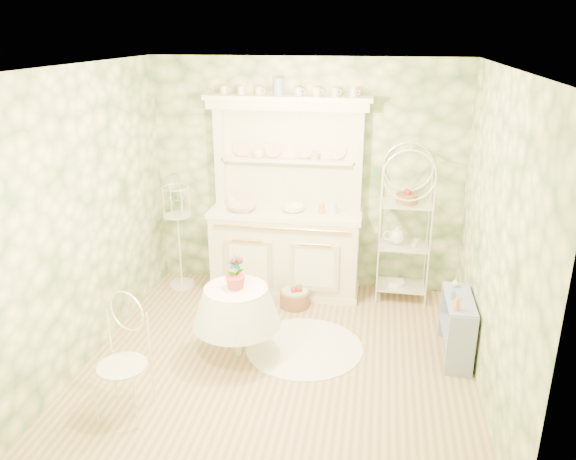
% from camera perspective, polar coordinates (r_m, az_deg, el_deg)
% --- Properties ---
extents(floor, '(3.60, 3.60, 0.00)m').
position_cam_1_polar(floor, '(5.48, -0.88, -13.17)').
color(floor, tan).
rests_on(floor, ground).
extents(ceiling, '(3.60, 3.60, 0.00)m').
position_cam_1_polar(ceiling, '(4.60, -1.06, 16.27)').
color(ceiling, white).
rests_on(ceiling, floor).
extents(wall_left, '(3.60, 3.60, 0.00)m').
position_cam_1_polar(wall_left, '(5.48, -19.81, 1.26)').
color(wall_left, beige).
rests_on(wall_left, floor).
extents(wall_right, '(3.60, 3.60, 0.00)m').
position_cam_1_polar(wall_right, '(4.90, 20.21, -0.93)').
color(wall_right, beige).
rests_on(wall_right, floor).
extents(wall_back, '(3.60, 3.60, 0.00)m').
position_cam_1_polar(wall_back, '(6.58, 1.87, 5.44)').
color(wall_back, beige).
rests_on(wall_back, floor).
extents(wall_front, '(3.60, 3.60, 0.00)m').
position_cam_1_polar(wall_front, '(3.28, -6.71, -10.23)').
color(wall_front, beige).
rests_on(wall_front, floor).
extents(kitchen_dresser, '(1.87, 0.61, 2.29)m').
position_cam_1_polar(kitchen_dresser, '(6.40, -0.27, 3.12)').
color(kitchen_dresser, white).
rests_on(kitchen_dresser, floor).
extents(bakers_rack, '(0.60, 0.43, 1.89)m').
position_cam_1_polar(bakers_rack, '(6.42, 11.81, 0.88)').
color(bakers_rack, white).
rests_on(bakers_rack, floor).
extents(side_shelf, '(0.31, 0.75, 0.63)m').
position_cam_1_polar(side_shelf, '(5.64, 16.76, -9.34)').
color(side_shelf, '#8A9AC0').
rests_on(side_shelf, floor).
extents(round_table, '(0.90, 0.90, 0.77)m').
position_cam_1_polar(round_table, '(5.40, -5.22, -9.03)').
color(round_table, white).
rests_on(round_table, floor).
extents(cafe_chair, '(0.57, 0.57, 0.99)m').
position_cam_1_polar(cafe_chair, '(4.76, -16.55, -12.64)').
color(cafe_chair, white).
rests_on(cafe_chair, floor).
extents(birdcage_stand, '(0.38, 0.38, 1.50)m').
position_cam_1_polar(birdcage_stand, '(6.78, -11.10, 0.19)').
color(birdcage_stand, white).
rests_on(birdcage_stand, floor).
extents(floor_basket, '(0.42, 0.42, 0.22)m').
position_cam_1_polar(floor_basket, '(6.41, 0.70, -6.83)').
color(floor_basket, '#966242').
rests_on(floor_basket, floor).
extents(lace_rug, '(1.40, 1.40, 0.01)m').
position_cam_1_polar(lace_rug, '(5.68, 1.65, -11.82)').
color(lace_rug, white).
rests_on(lace_rug, floor).
extents(bowl_floral, '(0.34, 0.34, 0.08)m').
position_cam_1_polar(bowl_floral, '(6.45, -4.61, 2.01)').
color(bowl_floral, white).
rests_on(bowl_floral, kitchen_dresser).
extents(bowl_white, '(0.32, 0.32, 0.08)m').
position_cam_1_polar(bowl_white, '(6.40, 0.53, 1.93)').
color(bowl_white, white).
rests_on(bowl_white, kitchen_dresser).
extents(cup_left, '(0.14, 0.14, 0.10)m').
position_cam_1_polar(cup_left, '(6.50, -3.01, 7.59)').
color(cup_left, white).
rests_on(cup_left, kitchen_dresser).
extents(cup_right, '(0.12, 0.12, 0.09)m').
position_cam_1_polar(cup_right, '(6.38, 2.78, 7.37)').
color(cup_right, white).
rests_on(cup_right, kitchen_dresser).
extents(potted_geranium, '(0.19, 0.16, 0.30)m').
position_cam_1_polar(potted_geranium, '(5.23, -5.35, -4.38)').
color(potted_geranium, '#3F7238').
rests_on(potted_geranium, round_table).
extents(bottle_amber, '(0.08, 0.08, 0.15)m').
position_cam_1_polar(bottle_amber, '(5.25, 16.79, -7.14)').
color(bottle_amber, '#D08746').
rests_on(bottle_amber, side_shelf).
extents(bottle_blue, '(0.05, 0.05, 0.11)m').
position_cam_1_polar(bottle_blue, '(5.45, 16.42, -6.37)').
color(bottle_blue, '#758AB9').
rests_on(bottle_blue, side_shelf).
extents(bottle_glass, '(0.07, 0.07, 0.09)m').
position_cam_1_polar(bottle_glass, '(5.71, 16.63, -5.23)').
color(bottle_glass, silver).
rests_on(bottle_glass, side_shelf).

